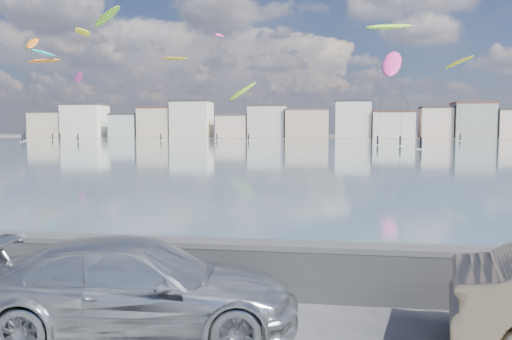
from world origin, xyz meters
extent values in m
cube|color=#39505E|center=(0.00, 91.50, 0.01)|extent=(500.00, 177.00, 0.00)
cube|color=#4C473D|center=(0.00, 200.00, 0.01)|extent=(500.00, 60.00, 0.00)
cube|color=#28282B|center=(0.00, 2.70, 0.45)|extent=(400.00, 0.35, 0.90)
cylinder|color=#28282B|center=(0.00, 2.70, 0.90)|extent=(400.00, 0.36, 0.36)
cube|color=beige|center=(-112.00, 186.00, 5.00)|extent=(14.00, 11.00, 10.00)
cube|color=#383330|center=(-112.00, 186.00, 10.30)|extent=(14.28, 11.22, 0.60)
cube|color=silver|center=(-96.50, 186.00, 6.50)|extent=(16.00, 12.00, 13.00)
cube|color=#383330|center=(-96.50, 186.00, 13.30)|extent=(16.32, 12.24, 0.60)
cube|color=#B7C6BC|center=(-79.00, 186.00, 4.50)|extent=(11.00, 10.00, 9.00)
cube|color=#383330|center=(-79.00, 186.00, 9.30)|extent=(11.22, 10.20, 0.60)
cube|color=beige|center=(-66.00, 186.00, 5.75)|extent=(13.00, 11.00, 11.50)
cube|color=#562D23|center=(-66.00, 186.00, 11.80)|extent=(13.26, 11.22, 0.60)
cube|color=beige|center=(-51.50, 186.00, 7.00)|extent=(15.00, 12.00, 14.00)
cube|color=#2D2D33|center=(-51.50, 186.00, 14.30)|extent=(15.30, 12.24, 0.60)
cube|color=beige|center=(-35.00, 186.00, 4.25)|extent=(12.00, 10.00, 8.50)
cube|color=#4C423D|center=(-35.00, 186.00, 8.80)|extent=(12.24, 10.20, 0.60)
cube|color=beige|center=(-21.50, 186.00, 6.00)|extent=(14.00, 11.00, 12.00)
cube|color=#383330|center=(-21.50, 186.00, 12.30)|extent=(14.28, 11.22, 0.60)
cube|color=#CCB293|center=(-6.00, 186.00, 5.25)|extent=(16.00, 13.00, 10.50)
cube|color=#4C423D|center=(-6.00, 186.00, 10.80)|extent=(16.32, 13.26, 0.60)
cube|color=beige|center=(11.00, 186.00, 6.75)|extent=(13.00, 10.00, 13.50)
cube|color=#2D2D33|center=(11.00, 186.00, 13.80)|extent=(13.26, 10.20, 0.60)
cube|color=beige|center=(25.50, 186.00, 4.75)|extent=(15.00, 12.00, 9.50)
cube|color=#562D23|center=(25.50, 186.00, 9.80)|extent=(15.30, 12.24, 0.60)
cube|color=beige|center=(41.00, 186.00, 5.50)|extent=(11.00, 9.00, 11.00)
cube|color=#383330|center=(41.00, 186.00, 11.30)|extent=(11.22, 9.18, 0.60)
cube|color=gray|center=(54.00, 186.00, 6.25)|extent=(14.00, 11.00, 12.50)
cube|color=brown|center=(54.00, 186.00, 12.80)|extent=(14.28, 11.22, 0.60)
imported|color=#B5B8BC|center=(-0.31, 0.95, 0.69)|extent=(4.97, 2.58, 1.38)
ellipsoid|color=orange|center=(-86.10, 140.67, 24.57)|extent=(10.57, 5.58, 1.98)
cube|color=white|center=(-89.70, 134.11, 0.05)|extent=(1.40, 0.42, 0.08)
cylinder|color=black|center=(-89.70, 134.11, 0.95)|extent=(0.36, 0.36, 1.70)
sphere|color=black|center=(-89.70, 134.11, 1.85)|extent=(0.28, 0.28, 0.28)
cylinder|color=black|center=(-87.90, 137.39, 12.93)|extent=(3.65, 6.60, 23.28)
ellipsoid|color=#8CD826|center=(-59.68, 129.01, 34.75)|extent=(10.19, 5.90, 6.01)
cube|color=white|center=(-61.06, 113.30, 0.05)|extent=(1.40, 0.42, 0.08)
cylinder|color=black|center=(-61.06, 113.30, 0.95)|extent=(0.36, 0.36, 1.70)
sphere|color=black|center=(-61.06, 113.30, 1.85)|extent=(0.28, 0.28, 0.28)
cylinder|color=black|center=(-60.37, 121.16, 18.03)|extent=(1.41, 15.74, 33.46)
ellipsoid|color=yellow|center=(40.40, 152.04, 23.22)|extent=(8.81, 7.65, 4.12)
cube|color=white|center=(38.92, 141.78, 0.05)|extent=(1.40, 0.42, 0.08)
cylinder|color=black|center=(38.92, 141.78, 0.95)|extent=(0.36, 0.36, 1.70)
sphere|color=black|center=(38.92, 141.78, 1.85)|extent=(0.28, 0.28, 0.28)
cylinder|color=black|center=(39.66, 146.91, 12.26)|extent=(1.51, 10.29, 21.94)
ellipsoid|color=#E5338C|center=(12.73, 81.78, 14.23)|extent=(5.01, 10.39, 6.40)
cube|color=white|center=(16.63, 75.06, 0.05)|extent=(1.40, 0.42, 0.08)
cylinder|color=black|center=(16.63, 75.06, 0.95)|extent=(0.36, 0.36, 1.70)
sphere|color=black|center=(16.63, 75.06, 1.85)|extent=(0.28, 0.28, 0.28)
cylinder|color=black|center=(14.68, 78.42, 7.77)|extent=(3.94, 6.76, 12.95)
ellipsoid|color=#BF8C19|center=(-45.95, 147.52, 25.40)|extent=(8.56, 4.46, 1.17)
cube|color=white|center=(-45.55, 131.89, 0.05)|extent=(1.40, 0.42, 0.08)
cylinder|color=black|center=(-45.55, 131.89, 0.95)|extent=(0.36, 0.36, 1.70)
sphere|color=black|center=(-45.55, 131.89, 1.85)|extent=(0.28, 0.28, 0.28)
cylinder|color=black|center=(-45.75, 139.70, 13.35)|extent=(0.43, 15.66, 24.11)
cube|color=white|center=(15.40, 89.29, 0.05)|extent=(1.40, 0.42, 0.08)
cylinder|color=black|center=(15.40, 89.29, 0.95)|extent=(0.36, 0.36, 1.70)
sphere|color=black|center=(15.40, 89.29, 1.85)|extent=(0.28, 0.28, 0.28)
cylinder|color=black|center=(16.12, 94.43, 19.41)|extent=(1.48, 10.32, 36.23)
ellipsoid|color=#E5338C|center=(-30.99, 144.16, 31.63)|extent=(2.84, 9.08, 3.05)
cube|color=white|center=(-29.53, 134.01, 0.05)|extent=(1.40, 0.42, 0.08)
cylinder|color=black|center=(-29.53, 134.01, 0.95)|extent=(0.36, 0.36, 1.70)
sphere|color=black|center=(-29.53, 134.01, 1.85)|extent=(0.28, 0.28, 0.28)
cylinder|color=black|center=(-30.26, 139.09, 16.46)|extent=(1.49, 10.18, 30.34)
ellipsoid|color=#E5338C|center=(-83.49, 157.10, 21.17)|extent=(6.94, 9.10, 4.32)
cube|color=white|center=(-85.95, 148.10, 0.05)|extent=(1.40, 0.42, 0.08)
cylinder|color=black|center=(-85.95, 148.10, 0.95)|extent=(0.36, 0.36, 1.70)
sphere|color=black|center=(-85.95, 148.10, 1.85)|extent=(0.28, 0.28, 0.28)
cylinder|color=black|center=(-84.72, 152.60, 11.24)|extent=(2.50, 9.03, 19.88)
ellipsoid|color=#8CD826|center=(-23.89, 144.03, 14.63)|extent=(9.51, 2.97, 7.23)
cube|color=white|center=(-20.68, 135.98, 0.05)|extent=(1.40, 0.42, 0.08)
cylinder|color=black|center=(-20.68, 135.98, 0.95)|extent=(0.36, 0.36, 1.70)
sphere|color=black|center=(-20.68, 135.98, 1.85)|extent=(0.28, 0.28, 0.28)
cylinder|color=black|center=(-22.29, 140.01, 7.96)|extent=(3.24, 8.08, 13.34)
ellipsoid|color=yellow|center=(-78.25, 150.73, 35.11)|extent=(2.95, 9.81, 2.42)
cube|color=white|center=(-80.86, 134.98, 0.05)|extent=(1.40, 0.42, 0.08)
cylinder|color=black|center=(-80.86, 134.98, 0.95)|extent=(0.36, 0.36, 1.70)
sphere|color=black|center=(-80.86, 134.98, 1.85)|extent=(0.28, 0.28, 0.28)
cylinder|color=black|center=(-79.55, 142.86, 18.20)|extent=(2.65, 15.78, 33.82)
ellipsoid|color=#8CD826|center=(15.15, 109.45, 25.81)|extent=(11.09, 5.30, 2.36)
cube|color=white|center=(11.86, 95.19, 0.05)|extent=(1.40, 0.42, 0.08)
cylinder|color=black|center=(11.86, 95.19, 0.95)|extent=(0.36, 0.36, 1.70)
sphere|color=black|center=(11.86, 95.19, 1.85)|extent=(0.28, 0.28, 0.28)
cylinder|color=black|center=(13.51, 102.32, 13.56)|extent=(3.33, 14.29, 24.53)
ellipsoid|color=#19BFBF|center=(-83.76, 136.32, 26.36)|extent=(5.48, 9.18, 1.99)
cube|color=white|center=(-84.59, 126.84, 0.05)|extent=(1.40, 0.42, 0.08)
cylinder|color=black|center=(-84.59, 126.84, 0.95)|extent=(0.36, 0.36, 1.70)
sphere|color=black|center=(-84.59, 126.84, 1.85)|extent=(0.28, 0.28, 0.28)
cylinder|color=black|center=(-84.18, 131.58, 13.83)|extent=(0.86, 9.51, 25.07)
ellipsoid|color=orange|center=(-75.03, 116.97, 25.73)|extent=(6.83, 10.47, 5.86)
cube|color=white|center=(-74.61, 110.49, 0.05)|extent=(1.40, 0.42, 0.08)
cylinder|color=black|center=(-74.61, 110.49, 0.95)|extent=(0.36, 0.36, 1.70)
sphere|color=black|center=(-74.61, 110.49, 1.85)|extent=(0.28, 0.28, 0.28)
cylinder|color=black|center=(-74.82, 113.73, 13.52)|extent=(0.46, 6.52, 24.44)
camera|label=1|loc=(2.47, -5.95, 3.01)|focal=35.00mm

